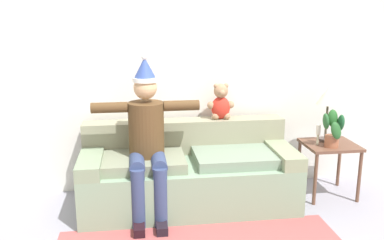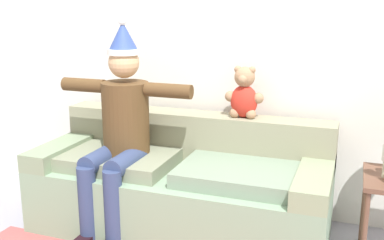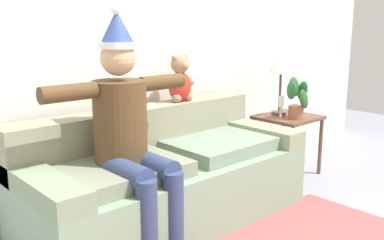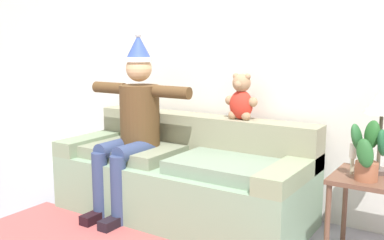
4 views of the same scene
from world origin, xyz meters
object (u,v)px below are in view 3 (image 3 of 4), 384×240
object	(u,v)px
teddy_bear	(180,80)
person_seated	(129,130)
side_table	(288,125)
potted_plant	(297,99)
candle_tall	(281,104)
couch	(166,177)
table_lamp	(281,67)

from	to	relation	value
teddy_bear	person_seated	bearing A→B (deg)	-151.33
side_table	potted_plant	xyz separation A→B (m)	(-0.04, -0.11, 0.27)
person_seated	teddy_bear	distance (m)	0.93
person_seated	teddy_bear	bearing A→B (deg)	28.67
teddy_bear	candle_tall	distance (m)	1.05
couch	side_table	size ratio (longest dim) A/B	3.67
person_seated	table_lamp	bearing A→B (deg)	7.92
side_table	couch	bearing A→B (deg)	-179.79
teddy_bear	potted_plant	xyz separation A→B (m)	(1.08, -0.38, -0.23)
side_table	table_lamp	size ratio (longest dim) A/B	0.99
teddy_bear	couch	bearing A→B (deg)	-144.33
teddy_bear	candle_tall	xyz separation A→B (m)	(0.97, -0.29, -0.28)
candle_tall	teddy_bear	bearing A→B (deg)	163.39
person_seated	teddy_bear	world-z (taller)	person_seated
couch	potted_plant	bearing A→B (deg)	-4.26
side_table	potted_plant	distance (m)	0.30
table_lamp	candle_tall	world-z (taller)	table_lamp
side_table	candle_tall	distance (m)	0.27
couch	teddy_bear	xyz separation A→B (m)	(0.38, 0.28, 0.66)
teddy_bear	table_lamp	size ratio (longest dim) A/B	0.66
person_seated	table_lamp	world-z (taller)	person_seated
potted_plant	candle_tall	xyz separation A→B (m)	(-0.11, 0.09, -0.05)
candle_tall	couch	bearing A→B (deg)	179.39
person_seated	side_table	bearing A→B (deg)	4.93
person_seated	potted_plant	size ratio (longest dim) A/B	3.98
couch	table_lamp	world-z (taller)	table_lamp
couch	potted_plant	xyz separation A→B (m)	(1.47, -0.11, 0.43)
candle_tall	potted_plant	bearing A→B (deg)	-40.30
person_seated	table_lamp	distance (m)	1.94
couch	candle_tall	bearing A→B (deg)	-0.61
couch	table_lamp	bearing A→B (deg)	4.03
teddy_bear	potted_plant	world-z (taller)	teddy_bear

